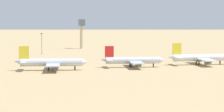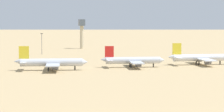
{
  "view_description": "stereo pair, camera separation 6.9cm",
  "coord_description": "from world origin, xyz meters",
  "px_view_note": "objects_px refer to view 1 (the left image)",
  "views": [
    {
      "loc": [
        -65.77,
        -292.84,
        31.18
      ],
      "look_at": [
        14.87,
        5.96,
        6.0
      ],
      "focal_mm": 84.65,
      "sensor_mm": 36.0,
      "label": 1
    },
    {
      "loc": [
        -65.71,
        -292.86,
        31.18
      ],
      "look_at": [
        14.87,
        5.96,
        6.0
      ],
      "focal_mm": 84.65,
      "sensor_mm": 36.0,
      "label": 2
    }
  ],
  "objects_px": {
    "control_tower": "(82,31)",
    "parked_jet_yellow_3": "(51,62)",
    "parked_jet_red_4": "(132,60)",
    "light_pole_west": "(42,42)",
    "parked_jet_yellow_5": "(199,58)"
  },
  "relations": [
    {
      "from": "control_tower",
      "to": "parked_jet_yellow_5",
      "type": "bearing_deg",
      "value": -76.55
    },
    {
      "from": "parked_jet_yellow_5",
      "to": "parked_jet_yellow_3",
      "type": "bearing_deg",
      "value": -170.02
    },
    {
      "from": "control_tower",
      "to": "light_pole_west",
      "type": "relative_size",
      "value": 1.61
    },
    {
      "from": "parked_jet_red_4",
      "to": "light_pole_west",
      "type": "bearing_deg",
      "value": 118.05
    },
    {
      "from": "parked_jet_yellow_3",
      "to": "control_tower",
      "type": "bearing_deg",
      "value": 82.86
    },
    {
      "from": "parked_jet_yellow_3",
      "to": "light_pole_west",
      "type": "xyz_separation_m",
      "value": [
        10.19,
        113.33,
        4.84
      ]
    },
    {
      "from": "parked_jet_yellow_5",
      "to": "control_tower",
      "type": "height_order",
      "value": "control_tower"
    },
    {
      "from": "parked_jet_red_4",
      "to": "parked_jet_yellow_5",
      "type": "height_order",
      "value": "parked_jet_yellow_5"
    },
    {
      "from": "parked_jet_yellow_3",
      "to": "parked_jet_red_4",
      "type": "relative_size",
      "value": 1.08
    },
    {
      "from": "parked_jet_yellow_5",
      "to": "control_tower",
      "type": "relative_size",
      "value": 1.56
    },
    {
      "from": "control_tower",
      "to": "parked_jet_yellow_3",
      "type": "bearing_deg",
      "value": -107.33
    },
    {
      "from": "parked_jet_red_4",
      "to": "parked_jet_yellow_5",
      "type": "distance_m",
      "value": 43.89
    },
    {
      "from": "parked_jet_yellow_3",
      "to": "light_pole_west",
      "type": "relative_size",
      "value": 2.52
    },
    {
      "from": "parked_jet_red_4",
      "to": "light_pole_west",
      "type": "xyz_separation_m",
      "value": [
        -37.61,
        109.69,
        5.15
      ]
    },
    {
      "from": "parked_jet_yellow_5",
      "to": "control_tower",
      "type": "xyz_separation_m",
      "value": [
        -38.69,
        161.73,
        11.25
      ]
    }
  ]
}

